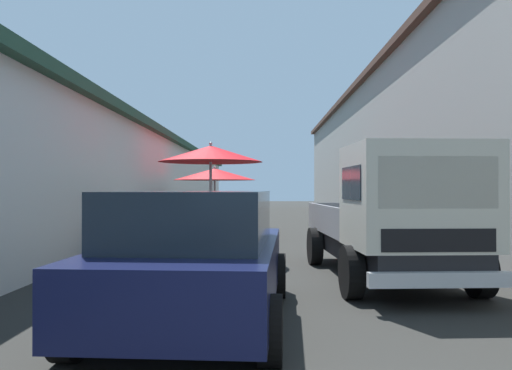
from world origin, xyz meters
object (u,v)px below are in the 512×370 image
object	(u,v)px
vendor_by_crates	(400,215)
delivery_truck	(399,218)
fruit_stall_mid_lane	(209,173)
hatchback_car	(197,256)
fruit_stall_near_right	(212,183)
parked_scooter	(127,237)
fruit_stall_far_left	(214,183)

from	to	relation	value
vendor_by_crates	delivery_truck	bearing A→B (deg)	164.43
fruit_stall_mid_lane	hatchback_car	xyz separation A→B (m)	(-4.70, -0.35, -1.06)
fruit_stall_near_right	parked_scooter	bearing A→B (deg)	171.62
parked_scooter	fruit_stall_near_right	bearing A→B (deg)	-8.38
fruit_stall_near_right	fruit_stall_mid_lane	bearing A→B (deg)	-174.58
fruit_stall_far_left	hatchback_car	world-z (taller)	fruit_stall_far_left
fruit_stall_near_right	delivery_truck	size ratio (longest dim) A/B	0.47
fruit_stall_near_right	parked_scooter	xyz separation A→B (m)	(-7.33, 1.08, -1.24)
fruit_stall_near_right	delivery_truck	xyz separation A→B (m)	(-10.58, -3.85, -0.65)
fruit_stall_far_left	fruit_stall_near_right	world-z (taller)	fruit_stall_near_right
fruit_stall_mid_lane	hatchback_car	bearing A→B (deg)	-175.71
parked_scooter	vendor_by_crates	bearing A→B (deg)	-90.17
fruit_stall_far_left	delivery_truck	bearing A→B (deg)	-156.67
fruit_stall_near_right	vendor_by_crates	distance (m)	8.78
hatchback_car	delivery_truck	distance (m)	3.40
delivery_truck	fruit_stall_near_right	bearing A→B (deg)	19.99
fruit_stall_near_right	delivery_truck	world-z (taller)	fruit_stall_near_right
fruit_stall_mid_lane	fruit_stall_near_right	world-z (taller)	fruit_stall_mid_lane
fruit_stall_mid_lane	fruit_stall_near_right	bearing A→B (deg)	5.42
vendor_by_crates	fruit_stall_near_right	bearing A→B (deg)	32.89
hatchback_car	vendor_by_crates	xyz separation A→B (m)	(5.20, -3.65, 0.18)
fruit_stall_mid_lane	delivery_truck	xyz separation A→B (m)	(-2.73, -3.10, -0.76)
fruit_stall_far_left	fruit_stall_near_right	xyz separation A→B (m)	(2.35, 0.30, 0.04)
fruit_stall_near_right	vendor_by_crates	bearing A→B (deg)	-147.11
delivery_truck	vendor_by_crates	xyz separation A→B (m)	(3.23, -0.90, -0.13)
fruit_stall_mid_lane	vendor_by_crates	distance (m)	4.13
fruit_stall_far_left	fruit_stall_near_right	distance (m)	2.37
fruit_stall_mid_lane	parked_scooter	size ratio (longest dim) A/B	1.44
fruit_stall_mid_lane	delivery_truck	distance (m)	4.20
fruit_stall_mid_lane	fruit_stall_far_left	bearing A→B (deg)	4.64
hatchback_car	fruit_stall_mid_lane	bearing A→B (deg)	4.29
delivery_truck	vendor_by_crates	bearing A→B (deg)	-15.57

